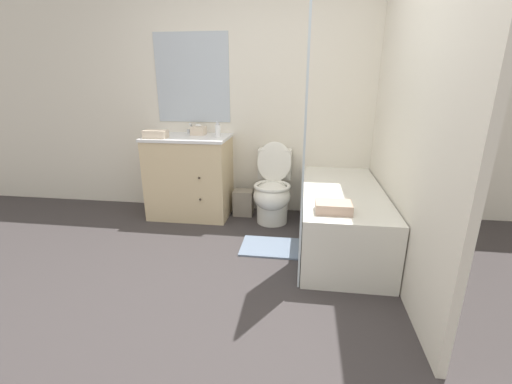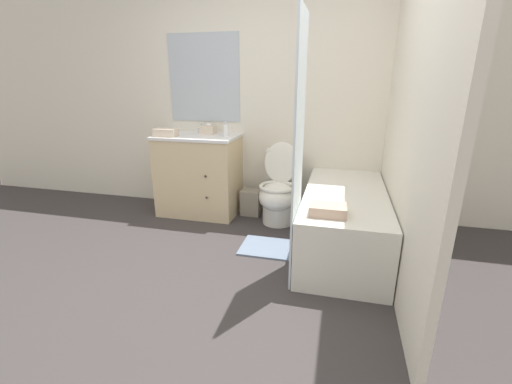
{
  "view_description": "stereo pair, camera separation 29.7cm",
  "coord_description": "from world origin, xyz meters",
  "px_view_note": "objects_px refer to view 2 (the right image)",
  "views": [
    {
      "loc": [
        0.47,
        -1.99,
        1.47
      ],
      "look_at": [
        0.08,
        0.81,
        0.54
      ],
      "focal_mm": 24.0,
      "sensor_mm": 36.0,
      "label": 1
    },
    {
      "loc": [
        0.76,
        -1.93,
        1.47
      ],
      "look_at": [
        0.08,
        0.81,
        0.54
      ],
      "focal_mm": 24.0,
      "sensor_mm": 36.0,
      "label": 2
    }
  ],
  "objects_px": {
    "toilet": "(279,192)",
    "bath_mat": "(270,248)",
    "bathtub": "(344,220)",
    "wastebasket": "(251,202)",
    "bath_towel_folded": "(328,210)",
    "vanity_cabinet": "(199,174)",
    "sink_faucet": "(204,129)",
    "tissue_box": "(208,130)",
    "hand_towel_folded": "(166,133)",
    "soap_dispenser": "(226,130)"
  },
  "relations": [
    {
      "from": "vanity_cabinet",
      "to": "hand_towel_folded",
      "type": "relative_size",
      "value": 3.73
    },
    {
      "from": "wastebasket",
      "to": "vanity_cabinet",
      "type": "bearing_deg",
      "value": -172.67
    },
    {
      "from": "bathtub",
      "to": "bath_mat",
      "type": "relative_size",
      "value": 3.01
    },
    {
      "from": "toilet",
      "to": "tissue_box",
      "type": "xyz_separation_m",
      "value": [
        -0.84,
        0.18,
        0.6
      ]
    },
    {
      "from": "bathtub",
      "to": "hand_towel_folded",
      "type": "xyz_separation_m",
      "value": [
        -1.88,
        0.35,
        0.66
      ]
    },
    {
      "from": "tissue_box",
      "to": "wastebasket",
      "type": "bearing_deg",
      "value": -4.07
    },
    {
      "from": "wastebasket",
      "to": "hand_towel_folded",
      "type": "relative_size",
      "value": 1.19
    },
    {
      "from": "tissue_box",
      "to": "soap_dispenser",
      "type": "bearing_deg",
      "value": -23.85
    },
    {
      "from": "toilet",
      "to": "bathtub",
      "type": "distance_m",
      "value": 0.81
    },
    {
      "from": "vanity_cabinet",
      "to": "bathtub",
      "type": "distance_m",
      "value": 1.69
    },
    {
      "from": "vanity_cabinet",
      "to": "hand_towel_folded",
      "type": "height_order",
      "value": "hand_towel_folded"
    },
    {
      "from": "sink_faucet",
      "to": "bath_mat",
      "type": "bearing_deg",
      "value": -42.52
    },
    {
      "from": "vanity_cabinet",
      "to": "tissue_box",
      "type": "bearing_deg",
      "value": 50.62
    },
    {
      "from": "wastebasket",
      "to": "bath_mat",
      "type": "height_order",
      "value": "wastebasket"
    },
    {
      "from": "sink_faucet",
      "to": "toilet",
      "type": "bearing_deg",
      "value": -15.32
    },
    {
      "from": "bathtub",
      "to": "wastebasket",
      "type": "bearing_deg",
      "value": 149.66
    },
    {
      "from": "wastebasket",
      "to": "hand_towel_folded",
      "type": "bearing_deg",
      "value": -164.42
    },
    {
      "from": "sink_faucet",
      "to": "bath_towel_folded",
      "type": "height_order",
      "value": "sink_faucet"
    },
    {
      "from": "bathtub",
      "to": "bath_towel_folded",
      "type": "height_order",
      "value": "bath_towel_folded"
    },
    {
      "from": "hand_towel_folded",
      "to": "bath_towel_folded",
      "type": "distance_m",
      "value": 2.01
    },
    {
      "from": "vanity_cabinet",
      "to": "hand_towel_folded",
      "type": "xyz_separation_m",
      "value": [
        -0.28,
        -0.17,
        0.48
      ]
    },
    {
      "from": "toilet",
      "to": "tissue_box",
      "type": "bearing_deg",
      "value": 168.04
    },
    {
      "from": "bath_towel_folded",
      "to": "bath_mat",
      "type": "bearing_deg",
      "value": 142.08
    },
    {
      "from": "sink_faucet",
      "to": "tissue_box",
      "type": "bearing_deg",
      "value": -40.28
    },
    {
      "from": "bath_towel_folded",
      "to": "bath_mat",
      "type": "height_order",
      "value": "bath_towel_folded"
    },
    {
      "from": "tissue_box",
      "to": "soap_dispenser",
      "type": "distance_m",
      "value": 0.27
    },
    {
      "from": "wastebasket",
      "to": "soap_dispenser",
      "type": "bearing_deg",
      "value": -163.8
    },
    {
      "from": "bath_towel_folded",
      "to": "toilet",
      "type": "bearing_deg",
      "value": 117.94
    },
    {
      "from": "vanity_cabinet",
      "to": "wastebasket",
      "type": "relative_size",
      "value": 3.13
    },
    {
      "from": "bathtub",
      "to": "hand_towel_folded",
      "type": "height_order",
      "value": "hand_towel_folded"
    },
    {
      "from": "sink_faucet",
      "to": "tissue_box",
      "type": "distance_m",
      "value": 0.12
    },
    {
      "from": "toilet",
      "to": "bath_mat",
      "type": "relative_size",
      "value": 1.59
    },
    {
      "from": "sink_faucet",
      "to": "hand_towel_folded",
      "type": "distance_m",
      "value": 0.45
    },
    {
      "from": "toilet",
      "to": "bath_towel_folded",
      "type": "xyz_separation_m",
      "value": [
        0.54,
        -1.02,
        0.23
      ]
    },
    {
      "from": "bathtub",
      "to": "soap_dispenser",
      "type": "height_order",
      "value": "soap_dispenser"
    },
    {
      "from": "sink_faucet",
      "to": "soap_dispenser",
      "type": "height_order",
      "value": "soap_dispenser"
    },
    {
      "from": "bathtub",
      "to": "tissue_box",
      "type": "bearing_deg",
      "value": 157.34
    },
    {
      "from": "wastebasket",
      "to": "bath_towel_folded",
      "type": "height_order",
      "value": "bath_towel_folded"
    },
    {
      "from": "toilet",
      "to": "wastebasket",
      "type": "height_order",
      "value": "toilet"
    },
    {
      "from": "toilet",
      "to": "tissue_box",
      "type": "distance_m",
      "value": 1.04
    },
    {
      "from": "vanity_cabinet",
      "to": "soap_dispenser",
      "type": "relative_size",
      "value": 5.72
    },
    {
      "from": "vanity_cabinet",
      "to": "bath_mat",
      "type": "distance_m",
      "value": 1.27
    },
    {
      "from": "vanity_cabinet",
      "to": "bath_mat",
      "type": "xyz_separation_m",
      "value": [
        0.97,
        -0.7,
        -0.45
      ]
    },
    {
      "from": "bathtub",
      "to": "bath_mat",
      "type": "xyz_separation_m",
      "value": [
        -0.63,
        -0.18,
        -0.26
      ]
    },
    {
      "from": "tissue_box",
      "to": "soap_dispenser",
      "type": "xyz_separation_m",
      "value": [
        0.24,
        -0.11,
        0.02
      ]
    },
    {
      "from": "sink_faucet",
      "to": "toilet",
      "type": "xyz_separation_m",
      "value": [
        0.93,
        -0.25,
        -0.59
      ]
    },
    {
      "from": "soap_dispenser",
      "to": "bath_towel_folded",
      "type": "bearing_deg",
      "value": -43.92
    },
    {
      "from": "vanity_cabinet",
      "to": "sink_faucet",
      "type": "bearing_deg",
      "value": 90.0
    },
    {
      "from": "hand_towel_folded",
      "to": "soap_dispenser",
      "type": "bearing_deg",
      "value": 15.33
    },
    {
      "from": "tissue_box",
      "to": "hand_towel_folded",
      "type": "xyz_separation_m",
      "value": [
        -0.37,
        -0.28,
        -0.01
      ]
    }
  ]
}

